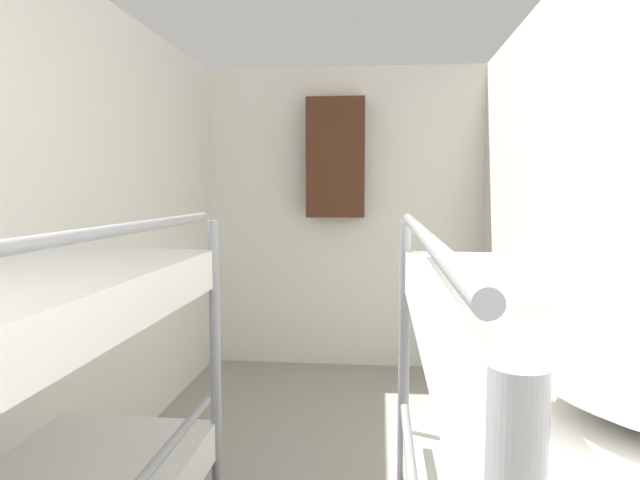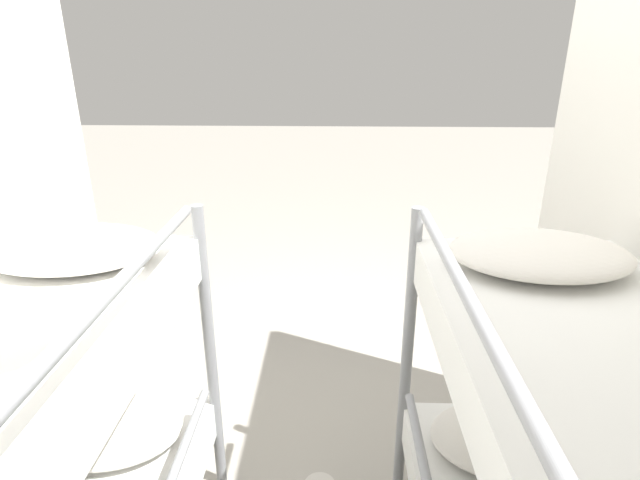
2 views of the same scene
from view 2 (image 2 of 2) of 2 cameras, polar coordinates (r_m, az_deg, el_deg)
ground_plane at (r=2.85m, az=-0.58°, el=-17.64°), size 20.00×20.00×0.00m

